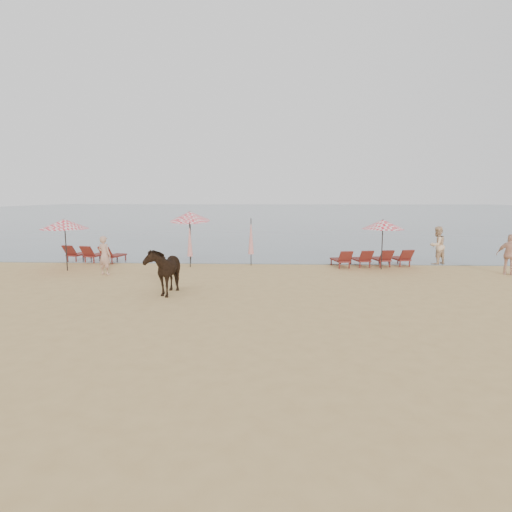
% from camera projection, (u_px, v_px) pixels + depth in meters
% --- Properties ---
extents(ground, '(120.00, 120.00, 0.00)m').
position_uv_depth(ground, '(247.00, 329.00, 10.42)').
color(ground, tan).
rests_on(ground, ground).
extents(sea, '(160.00, 140.00, 0.06)m').
position_uv_depth(sea, '(272.00, 211.00, 89.55)').
color(sea, '#51606B').
rests_on(sea, ground).
extents(lounger_cluster_left, '(2.91, 2.11, 0.58)m').
position_uv_depth(lounger_cluster_left, '(94.00, 254.00, 20.95)').
color(lounger_cluster_left, maroon).
rests_on(lounger_cluster_left, ground).
extents(lounger_cluster_right, '(3.70, 2.16, 0.55)m').
position_uv_depth(lounger_cluster_right, '(372.00, 258.00, 19.60)').
color(lounger_cluster_right, maroon).
rests_on(lounger_cluster_right, ground).
extents(umbrella_open_left_a, '(1.98, 1.98, 2.25)m').
position_uv_depth(umbrella_open_left_a, '(65.00, 224.00, 18.31)').
color(umbrella_open_left_a, black).
rests_on(umbrella_open_left_a, ground).
extents(umbrella_open_left_b, '(2.00, 2.04, 2.55)m').
position_uv_depth(umbrella_open_left_b, '(190.00, 216.00, 21.39)').
color(umbrella_open_left_b, black).
rests_on(umbrella_open_left_b, ground).
extents(umbrella_open_right, '(1.81, 1.81, 2.21)m').
position_uv_depth(umbrella_open_right, '(383.00, 224.00, 18.62)').
color(umbrella_open_right, black).
rests_on(umbrella_open_right, ground).
extents(umbrella_closed_left, '(0.25, 0.25, 2.04)m').
position_uv_depth(umbrella_closed_left, '(190.00, 240.00, 19.35)').
color(umbrella_closed_left, black).
rests_on(umbrella_closed_left, ground).
extents(umbrella_closed_right, '(0.27, 0.27, 2.19)m').
position_uv_depth(umbrella_closed_right, '(251.00, 237.00, 19.81)').
color(umbrella_closed_right, black).
rests_on(umbrella_closed_right, ground).
extents(cow, '(0.92, 1.90, 1.58)m').
position_uv_depth(cow, '(164.00, 270.00, 14.16)').
color(cow, black).
rests_on(cow, ground).
extents(beachgoer_left, '(0.68, 0.57, 1.61)m').
position_uv_depth(beachgoer_left, '(104.00, 255.00, 17.51)').
color(beachgoer_left, tan).
rests_on(beachgoer_left, ground).
extents(beachgoer_right_a, '(1.10, 1.03, 1.80)m').
position_uv_depth(beachgoer_right_a, '(437.00, 245.00, 20.16)').
color(beachgoer_right_a, '#E4B98E').
rests_on(beachgoer_right_a, ground).
extents(beachgoer_right_b, '(1.05, 0.86, 1.68)m').
position_uv_depth(beachgoer_right_b, '(510.00, 255.00, 17.47)').
color(beachgoer_right_b, '#DDA68A').
rests_on(beachgoer_right_b, ground).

